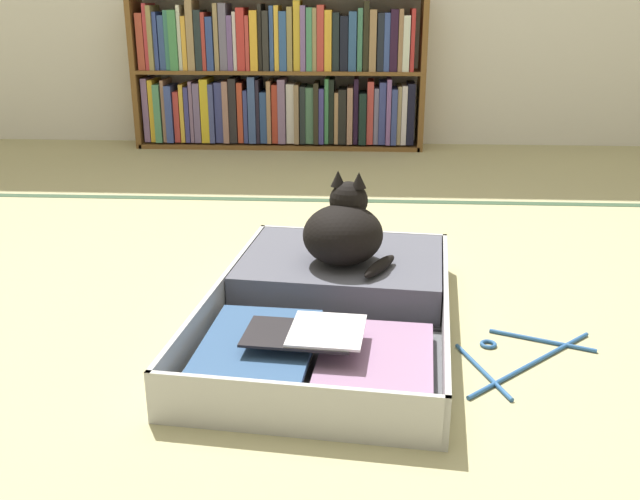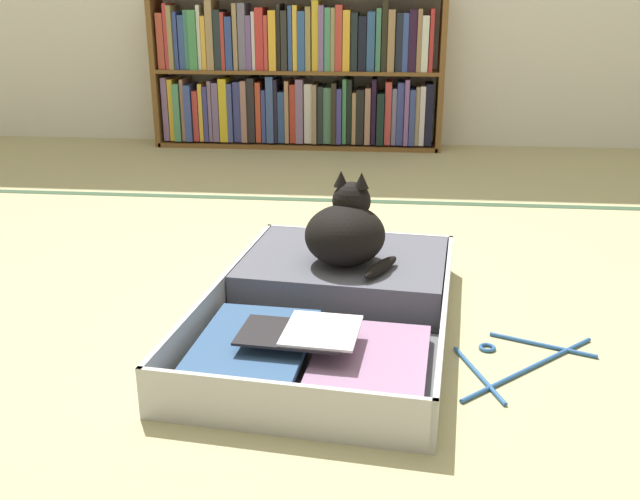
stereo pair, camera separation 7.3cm
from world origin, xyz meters
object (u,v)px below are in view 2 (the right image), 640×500
object	(u,v)px
bookshelf	(296,76)
open_suitcase	(333,300)
clothes_hanger	(516,361)
black_cat	(347,232)

from	to	relation	value
bookshelf	open_suitcase	world-z (taller)	bookshelf
bookshelf	clothes_hanger	bearing A→B (deg)	-71.23
bookshelf	black_cat	world-z (taller)	bookshelf
bookshelf	clothes_hanger	distance (m)	2.66
black_cat	clothes_hanger	bearing A→B (deg)	-37.67
bookshelf	clothes_hanger	size ratio (longest dim) A/B	4.67
bookshelf	black_cat	distance (m)	2.22
black_cat	bookshelf	bearing A→B (deg)	101.24
black_cat	open_suitcase	bearing A→B (deg)	-103.84
bookshelf	black_cat	size ratio (longest dim) A/B	5.57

